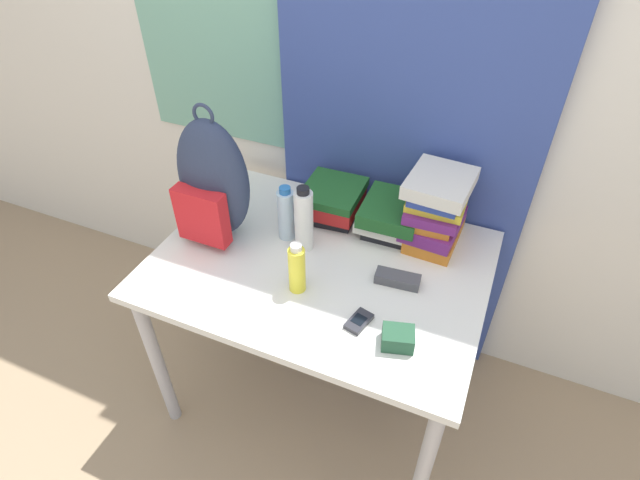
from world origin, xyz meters
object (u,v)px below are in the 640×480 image
(cell_phone, at_px, (359,321))
(camera_pouch, at_px, (398,338))
(book_stack_center, at_px, (391,215))
(water_bottle, at_px, (286,214))
(sports_bottle, at_px, (304,220))
(sunglasses_case, at_px, (398,279))
(book_stack_left, at_px, (332,201))
(backpack, at_px, (213,183))
(book_stack_right, at_px, (436,209))
(sunscreen_bottle, at_px, (297,269))

(cell_phone, xyz_separation_m, camera_pouch, (0.13, -0.03, 0.02))
(book_stack_center, xyz_separation_m, water_bottle, (-0.34, -0.19, 0.04))
(water_bottle, xyz_separation_m, sports_bottle, (0.08, -0.03, 0.02))
(sunglasses_case, bearing_deg, camera_pouch, -73.54)
(book_stack_left, distance_m, sports_bottle, 0.23)
(book_stack_center, bearing_deg, camera_pouch, -70.43)
(book_stack_left, bearing_deg, cell_phone, -59.30)
(backpack, bearing_deg, sunglasses_case, 0.17)
(water_bottle, relative_size, camera_pouch, 1.97)
(book_stack_center, height_order, sports_bottle, sports_bottle)
(water_bottle, bearing_deg, sports_bottle, -19.65)
(book_stack_left, height_order, water_bottle, water_bottle)
(water_bottle, bearing_deg, book_stack_center, 29.11)
(water_bottle, relative_size, sports_bottle, 0.84)
(book_stack_left, relative_size, book_stack_center, 0.94)
(backpack, relative_size, book_stack_center, 1.98)
(sports_bottle, height_order, sunglasses_case, sports_bottle)
(sports_bottle, distance_m, sunglasses_case, 0.38)
(sports_bottle, relative_size, cell_phone, 2.49)
(book_stack_left, height_order, book_stack_right, book_stack_right)
(book_stack_left, xyz_separation_m, sunscreen_bottle, (0.05, -0.42, 0.02))
(backpack, relative_size, sports_bottle, 1.99)
(sports_bottle, relative_size, camera_pouch, 2.33)
(backpack, xyz_separation_m, sunglasses_case, (0.69, 0.00, -0.20))
(backpack, bearing_deg, sunscreen_bottle, -21.23)
(sunscreen_bottle, bearing_deg, camera_pouch, -14.09)
(water_bottle, xyz_separation_m, sunscreen_bottle, (0.15, -0.23, -0.01))
(book_stack_center, xyz_separation_m, camera_pouch, (0.18, -0.51, -0.04))
(book_stack_right, height_order, sunglasses_case, book_stack_right)
(book_stack_center, height_order, camera_pouch, book_stack_center)
(sunscreen_bottle, xyz_separation_m, cell_phone, (0.24, -0.06, -0.08))
(book_stack_right, bearing_deg, book_stack_left, -179.67)
(backpack, bearing_deg, camera_pouch, -17.84)
(book_stack_left, relative_size, book_stack_right, 0.89)
(backpack, height_order, book_stack_left, backpack)
(book_stack_right, xyz_separation_m, cell_phone, (-0.11, -0.49, -0.13))
(backpack, xyz_separation_m, camera_pouch, (0.77, -0.25, -0.19))
(book_stack_right, distance_m, sports_bottle, 0.47)
(book_stack_left, height_order, cell_phone, book_stack_left)
(book_stack_right, height_order, sports_bottle, book_stack_right)
(sunscreen_bottle, bearing_deg, book_stack_left, 96.67)
(sports_bottle, xyz_separation_m, sunglasses_case, (0.37, -0.05, -0.11))
(book_stack_right, bearing_deg, book_stack_center, -178.28)
(sunglasses_case, bearing_deg, book_stack_right, 79.79)
(cell_phone, bearing_deg, sports_bottle, 139.29)
(book_stack_center, relative_size, camera_pouch, 2.34)
(book_stack_center, bearing_deg, sports_bottle, -139.30)
(book_stack_right, xyz_separation_m, sports_bottle, (-0.41, -0.22, -0.01))
(backpack, distance_m, book_stack_left, 0.47)
(sports_bottle, bearing_deg, sunscreen_bottle, -71.57)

